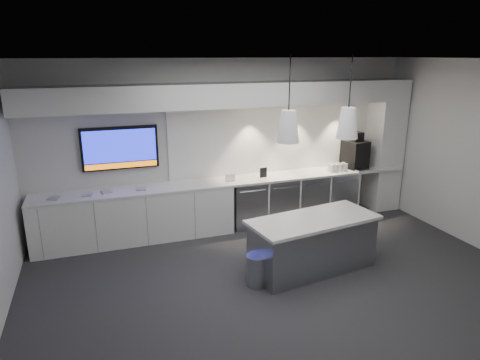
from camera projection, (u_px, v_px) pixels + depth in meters
name	position (u px, v px, depth m)	size (l,w,h in m)	color
floor	(283.00, 284.00, 5.93)	(7.00, 7.00, 0.00)	#2D2D30
ceiling	(290.00, 59.00, 5.08)	(7.00, 7.00, 0.00)	black
wall_back	(228.00, 143.00, 7.77)	(7.00, 7.00, 0.00)	silver
wall_front	(427.00, 269.00, 3.24)	(7.00, 7.00, 0.00)	silver
back_counter	(234.00, 181.00, 7.65)	(6.80, 0.65, 0.04)	white
left_base_cabinets	(136.00, 216.00, 7.23)	(3.30, 0.63, 0.86)	white
fridge_unit_a	(247.00, 203.00, 7.86)	(0.60, 0.61, 0.85)	#93969B
fridge_unit_b	(278.00, 200.00, 8.06)	(0.60, 0.61, 0.85)	#93969B
fridge_unit_c	(308.00, 196.00, 8.26)	(0.60, 0.61, 0.85)	#93969B
fridge_unit_d	(336.00, 193.00, 8.45)	(0.60, 0.61, 0.85)	#93969B
backsplash	(288.00, 137.00, 8.11)	(4.60, 0.03, 1.30)	white
soffit	(233.00, 95.00, 7.24)	(6.90, 0.60, 0.40)	white
column	(385.00, 145.00, 8.56)	(0.55, 0.55, 2.60)	white
wall_tv	(120.00, 148.00, 7.11)	(1.25, 0.07, 0.72)	black
island	(312.00, 244.00, 6.24)	(1.99, 1.09, 0.80)	#93969B
bin	(257.00, 270.00, 5.87)	(0.31, 0.31, 0.44)	#93969B
coffee_machine	(355.00, 153.00, 8.38)	(0.46, 0.61, 0.71)	black
sign_black	(263.00, 173.00, 7.77)	(0.14, 0.02, 0.18)	black
sign_white	(230.00, 178.00, 7.52)	(0.18, 0.02, 0.14)	white
cup_cluster	(338.00, 167.00, 8.19)	(0.37, 0.17, 0.15)	silver
tray_a	(54.00, 198.00, 6.63)	(0.16, 0.16, 0.03)	#A4A4A4
tray_b	(87.00, 195.00, 6.79)	(0.16, 0.16, 0.03)	#A4A4A4
tray_c	(106.00, 192.00, 6.94)	(0.16, 0.16, 0.03)	#A4A4A4
tray_d	(141.00, 189.00, 7.09)	(0.16, 0.16, 0.03)	#A4A4A4
pendant_left	(288.00, 126.00, 5.60)	(0.30, 0.30, 1.13)	white
pendant_right	(348.00, 123.00, 5.88)	(0.30, 0.30, 1.13)	white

